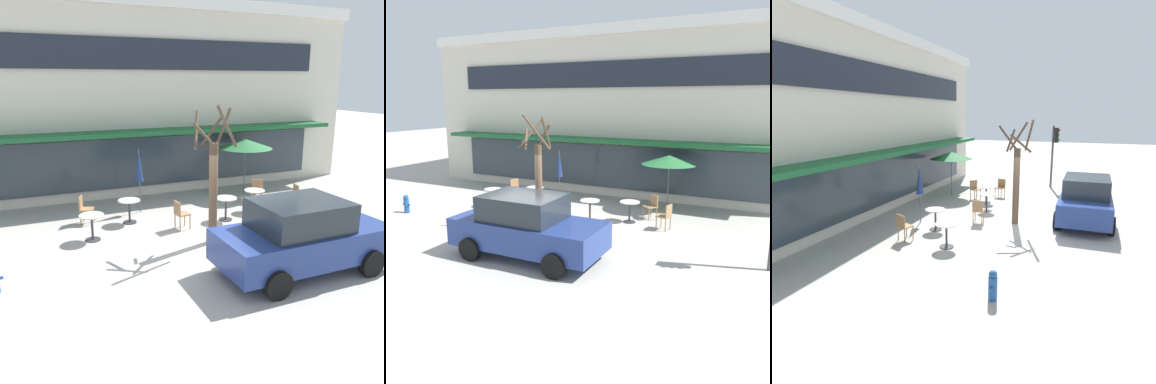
% 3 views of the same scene
% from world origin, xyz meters
% --- Properties ---
extents(ground_plane, '(80.00, 80.00, 0.00)m').
position_xyz_m(ground_plane, '(0.00, 0.00, 0.00)').
color(ground_plane, '#ADA8A0').
extents(building_facade, '(18.37, 9.10, 7.41)m').
position_xyz_m(building_facade, '(0.00, 9.97, 3.70)').
color(building_facade, beige).
rests_on(building_facade, ground).
extents(cafe_table_near_wall, '(0.70, 0.70, 0.76)m').
position_xyz_m(cafe_table_near_wall, '(2.77, 2.52, 0.52)').
color(cafe_table_near_wall, '#333338').
rests_on(cafe_table_near_wall, ground).
extents(cafe_table_streetside, '(0.70, 0.70, 0.76)m').
position_xyz_m(cafe_table_streetside, '(1.43, 2.07, 0.52)').
color(cafe_table_streetside, '#333338').
rests_on(cafe_table_streetside, ground).
extents(cafe_table_by_tree, '(0.70, 0.70, 0.76)m').
position_xyz_m(cafe_table_by_tree, '(-1.53, 3.02, 0.52)').
color(cafe_table_by_tree, '#333338').
rests_on(cafe_table_by_tree, ground).
extents(cafe_table_mid_patio, '(0.70, 0.70, 0.76)m').
position_xyz_m(cafe_table_mid_patio, '(-2.87, 2.00, 0.52)').
color(cafe_table_mid_patio, '#333338').
rests_on(cafe_table_mid_patio, ground).
extents(patio_umbrella_green_folded, '(2.10, 2.10, 2.20)m').
position_xyz_m(patio_umbrella_green_folded, '(3.56, 4.61, 2.02)').
color(patio_umbrella_green_folded, '#4C4C51').
rests_on(patio_umbrella_green_folded, ground).
extents(patio_umbrella_cream_folded, '(0.28, 0.28, 2.20)m').
position_xyz_m(patio_umbrella_cream_folded, '(-0.91, 3.96, 1.63)').
color(patio_umbrella_cream_folded, '#4C4C51').
rests_on(patio_umbrella_cream_folded, ground).
extents(cafe_chair_0, '(0.48, 0.48, 0.89)m').
position_xyz_m(cafe_chair_0, '(4.15, 2.21, 0.53)').
color(cafe_chair_0, '#9E754C').
rests_on(cafe_chair_0, ground).
extents(cafe_chair_1, '(0.52, 0.52, 0.89)m').
position_xyz_m(cafe_chair_1, '(-2.86, 3.53, 0.53)').
color(cafe_chair_1, '#9E754C').
rests_on(cafe_chair_1, ground).
extents(cafe_chair_2, '(0.56, 0.56, 0.89)m').
position_xyz_m(cafe_chair_2, '(3.35, 3.29, 0.53)').
color(cafe_chair_2, '#9E754C').
rests_on(cafe_chair_2, ground).
extents(cafe_chair_3, '(0.44, 0.44, 0.89)m').
position_xyz_m(cafe_chair_3, '(-0.23, 1.88, 0.53)').
color(cafe_chair_3, '#9E754C').
rests_on(cafe_chair_3, ground).
extents(parked_sedan, '(4.22, 2.06, 1.76)m').
position_xyz_m(parked_sedan, '(1.39, -1.85, 0.88)').
color(parked_sedan, navy).
rests_on(parked_sedan, ground).
extents(street_tree, '(1.28, 1.28, 3.84)m').
position_xyz_m(street_tree, '(0.23, 0.56, 1.73)').
color(street_tree, brown).
rests_on(street_tree, ground).
extents(fire_hydrant, '(0.36, 0.20, 0.71)m').
position_xyz_m(fire_hydrant, '(-5.31, -0.22, 0.35)').
color(fire_hydrant, '#1E4C8C').
rests_on(fire_hydrant, ground).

